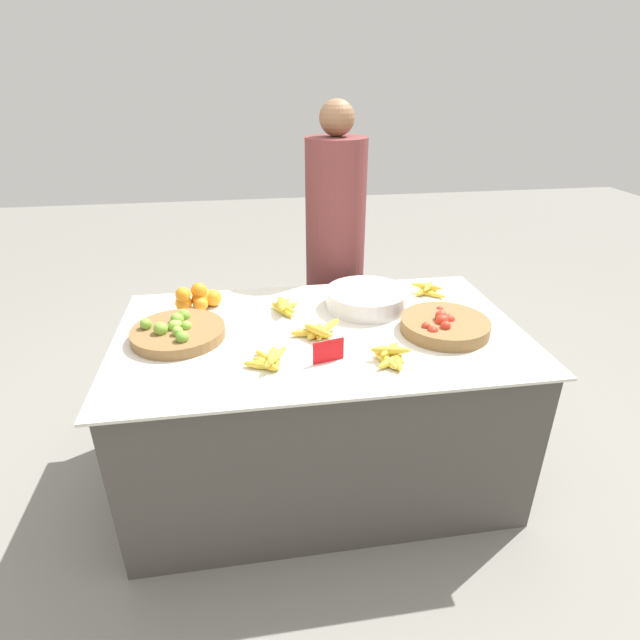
{
  "coord_description": "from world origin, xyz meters",
  "views": [
    {
      "loc": [
        -0.29,
        -1.86,
        1.74
      ],
      "look_at": [
        0.0,
        0.0,
        0.81
      ],
      "focal_mm": 28.0,
      "sensor_mm": 36.0,
      "label": 1
    }
  ],
  "objects_px": {
    "metal_bowl": "(366,299)",
    "vendor_person": "(335,264)",
    "tomato_basket": "(444,325)",
    "price_sign": "(328,351)",
    "lime_bowl": "(178,332)"
  },
  "relations": [
    {
      "from": "tomato_basket",
      "to": "metal_bowl",
      "type": "distance_m",
      "value": 0.4
    },
    {
      "from": "lime_bowl",
      "to": "price_sign",
      "type": "distance_m",
      "value": 0.64
    },
    {
      "from": "metal_bowl",
      "to": "vendor_person",
      "type": "bearing_deg",
      "value": 93.26
    },
    {
      "from": "price_sign",
      "to": "vendor_person",
      "type": "height_order",
      "value": "vendor_person"
    },
    {
      "from": "price_sign",
      "to": "vendor_person",
      "type": "relative_size",
      "value": 0.08
    },
    {
      "from": "lime_bowl",
      "to": "vendor_person",
      "type": "bearing_deg",
      "value": 44.68
    },
    {
      "from": "metal_bowl",
      "to": "vendor_person",
      "type": "relative_size",
      "value": 0.23
    },
    {
      "from": "metal_bowl",
      "to": "vendor_person",
      "type": "distance_m",
      "value": 0.62
    },
    {
      "from": "lime_bowl",
      "to": "metal_bowl",
      "type": "bearing_deg",
      "value": 12.05
    },
    {
      "from": "tomato_basket",
      "to": "price_sign",
      "type": "bearing_deg",
      "value": -162.78
    },
    {
      "from": "lime_bowl",
      "to": "metal_bowl",
      "type": "distance_m",
      "value": 0.86
    },
    {
      "from": "price_sign",
      "to": "metal_bowl",
      "type": "bearing_deg",
      "value": 46.35
    },
    {
      "from": "lime_bowl",
      "to": "tomato_basket",
      "type": "distance_m",
      "value": 1.11
    },
    {
      "from": "tomato_basket",
      "to": "vendor_person",
      "type": "relative_size",
      "value": 0.23
    },
    {
      "from": "tomato_basket",
      "to": "vendor_person",
      "type": "bearing_deg",
      "value": 108.19
    }
  ]
}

